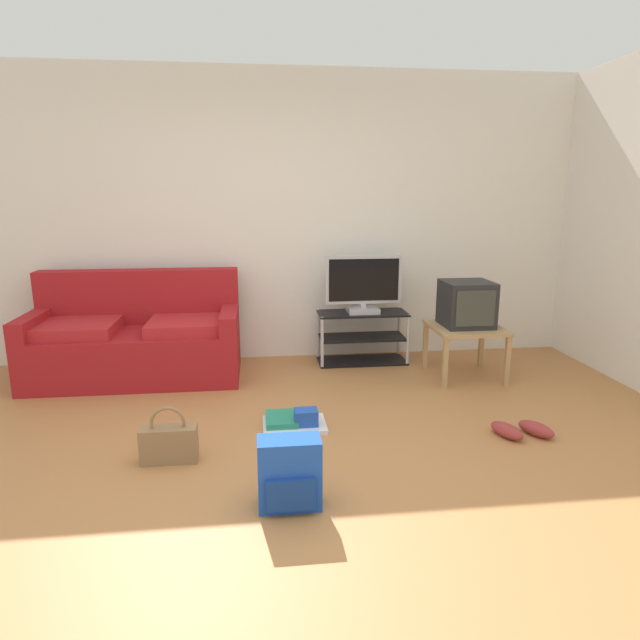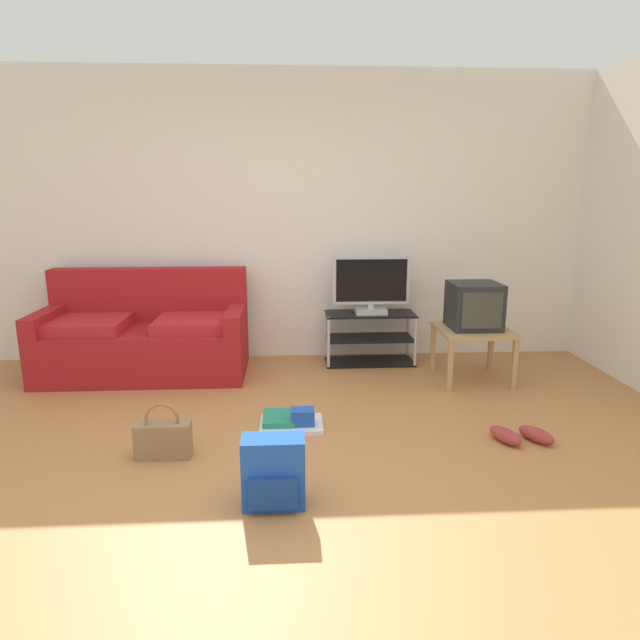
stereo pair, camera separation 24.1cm
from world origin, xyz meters
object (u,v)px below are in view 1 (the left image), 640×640
object	(u,v)px
couch	(137,339)
tv_stand	(362,337)
flat_tv	(363,285)
side_table	(466,333)
crt_tv	(467,304)
handbag	(169,443)
floor_tray	(294,421)
backpack	(289,474)
sneakers_pair	(521,430)

from	to	relation	value
couch	tv_stand	size ratio (longest dim) A/B	2.11
flat_tv	side_table	bearing A→B (deg)	-32.24
couch	side_table	bearing A→B (deg)	-6.98
side_table	crt_tv	xyz separation A→B (m)	(0.00, 0.02, 0.26)
handbag	floor_tray	size ratio (longest dim) A/B	0.82
side_table	crt_tv	bearing A→B (deg)	90.00
couch	backpack	distance (m)	2.54
flat_tv	backpack	world-z (taller)	flat_tv
flat_tv	sneakers_pair	world-z (taller)	flat_tv
flat_tv	side_table	xyz separation A→B (m)	(0.81, -0.51, -0.36)
flat_tv	side_table	size ratio (longest dim) A/B	1.19
tv_stand	crt_tv	distance (m)	1.05
side_table	backpack	bearing A→B (deg)	-131.45
sneakers_pair	couch	bearing A→B (deg)	150.56
crt_tv	floor_tray	size ratio (longest dim) A/B	0.94
flat_tv	floor_tray	world-z (taller)	flat_tv
side_table	floor_tray	bearing A→B (deg)	-150.18
couch	sneakers_pair	bearing A→B (deg)	-29.44
side_table	crt_tv	size ratio (longest dim) A/B	1.46
handbag	side_table	bearing A→B (deg)	29.10
side_table	handbag	bearing A→B (deg)	-150.90
backpack	sneakers_pair	size ratio (longest dim) A/B	0.89
side_table	sneakers_pair	xyz separation A→B (m)	(-0.07, -1.23, -0.35)
backpack	floor_tray	bearing A→B (deg)	58.78
floor_tray	handbag	bearing A→B (deg)	-152.39
handbag	floor_tray	bearing A→B (deg)	27.61
backpack	flat_tv	bearing A→B (deg)	44.46
tv_stand	flat_tv	xyz separation A→B (m)	(0.00, -0.02, 0.51)
flat_tv	tv_stand	bearing A→B (deg)	90.00
tv_stand	handbag	world-z (taller)	tv_stand
tv_stand	crt_tv	world-z (taller)	crt_tv
backpack	handbag	world-z (taller)	backpack
handbag	tv_stand	bearing A→B (deg)	50.10
tv_stand	floor_tray	bearing A→B (deg)	-117.92
couch	flat_tv	bearing A→B (deg)	4.53
tv_stand	couch	bearing A→B (deg)	-174.84
couch	crt_tv	world-z (taller)	couch
side_table	tv_stand	bearing A→B (deg)	146.64
tv_stand	crt_tv	xyz separation A→B (m)	(0.81, -0.52, 0.41)
flat_tv	couch	bearing A→B (deg)	-175.47
side_table	floor_tray	xyz separation A→B (m)	(-1.57, -0.90, -0.36)
couch	sneakers_pair	size ratio (longest dim) A/B	4.18
side_table	handbag	distance (m)	2.71
side_table	backpack	size ratio (longest dim) A/B	1.59
crt_tv	handbag	bearing A→B (deg)	-150.60
couch	side_table	distance (m)	2.88
side_table	crt_tv	distance (m)	0.26
tv_stand	flat_tv	bearing A→B (deg)	-90.00
floor_tray	crt_tv	bearing A→B (deg)	30.26
crt_tv	flat_tv	bearing A→B (deg)	148.58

